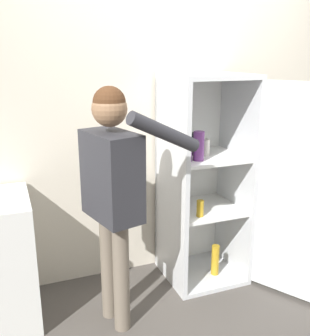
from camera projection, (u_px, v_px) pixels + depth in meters
The scene contains 4 objects.
ground_plane at pixel (221, 325), 2.70m from camera, with size 12.00×12.00×0.00m, color #4C4742.
wall_back at pixel (167, 120), 3.22m from camera, with size 7.00×0.06×2.55m.
refrigerator at pixel (222, 182), 3.07m from camera, with size 0.95×1.11×1.66m.
person at pixel (113, 181), 2.47m from camera, with size 0.71×0.55×1.62m.
Camera 1 is at (-1.26, -1.97, 1.79)m, focal length 42.00 mm.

